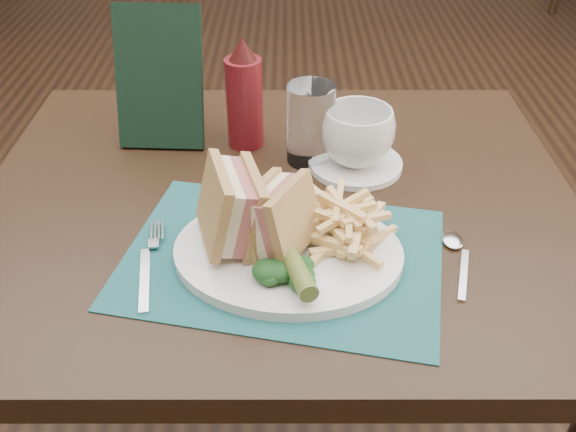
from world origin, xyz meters
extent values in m
plane|color=black|center=(0.00, 0.00, 0.00)|extent=(7.00, 7.00, 0.00)
cube|color=#195252|center=(0.01, -0.65, 0.75)|extent=(0.46, 0.37, 0.00)
cylinder|color=#516125|center=(0.02, -0.70, 0.79)|extent=(0.06, 0.12, 0.03)
cylinder|color=white|center=(0.12, -0.41, 0.76)|extent=(0.17, 0.17, 0.01)
imported|color=white|center=(0.12, -0.41, 0.81)|extent=(0.16, 0.16, 0.09)
cylinder|color=white|center=(0.05, -0.39, 0.81)|extent=(0.10, 0.10, 0.13)
cube|color=black|center=(-0.19, -0.32, 0.86)|extent=(0.14, 0.09, 0.22)
camera|label=1|loc=(0.02, -1.30, 1.29)|focal=40.00mm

